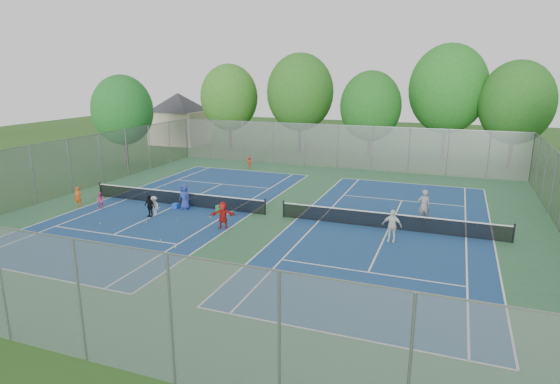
# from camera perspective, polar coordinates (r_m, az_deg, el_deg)

# --- Properties ---
(ground) EXTENTS (120.00, 120.00, 0.00)m
(ground) POSITION_cam_1_polar(r_m,az_deg,el_deg) (29.05, -0.70, -2.94)
(ground) COLOR #234C17
(ground) RESTS_ON ground
(court_pad) EXTENTS (32.00, 32.00, 0.01)m
(court_pad) POSITION_cam_1_polar(r_m,az_deg,el_deg) (29.05, -0.70, -2.93)
(court_pad) COLOR #2D5F3A
(court_pad) RESTS_ON ground
(court_left) EXTENTS (10.97, 23.77, 0.01)m
(court_left) POSITION_cam_1_polar(r_m,az_deg,el_deg) (32.16, -12.40, -1.53)
(court_left) COLOR navy
(court_left) RESTS_ON court_pad
(court_right) EXTENTS (10.97, 23.77, 0.01)m
(court_right) POSITION_cam_1_polar(r_m,az_deg,el_deg) (27.40, 13.11, -4.38)
(court_right) COLOR navy
(court_right) RESTS_ON court_pad
(net_left) EXTENTS (12.87, 0.10, 0.91)m
(net_left) POSITION_cam_1_polar(r_m,az_deg,el_deg) (32.04, -12.44, -0.78)
(net_left) COLOR black
(net_left) RESTS_ON ground
(net_right) EXTENTS (12.87, 0.10, 0.91)m
(net_right) POSITION_cam_1_polar(r_m,az_deg,el_deg) (27.27, 13.16, -3.51)
(net_right) COLOR black
(net_right) RESTS_ON ground
(fence_north) EXTENTS (32.00, 0.10, 4.00)m
(fence_north) POSITION_cam_1_polar(r_m,az_deg,el_deg) (43.53, 7.02, 5.51)
(fence_north) COLOR gray
(fence_north) RESTS_ON ground
(fence_south) EXTENTS (32.00, 0.10, 4.00)m
(fence_south) POSITION_cam_1_polar(r_m,az_deg,el_deg) (15.60, -23.19, -12.17)
(fence_south) COLOR gray
(fence_south) RESTS_ON ground
(fence_west) EXTENTS (0.10, 32.00, 4.00)m
(fence_west) POSITION_cam_1_polar(r_m,az_deg,el_deg) (37.32, -24.27, 2.85)
(fence_west) COLOR gray
(fence_west) RESTS_ON ground
(house) EXTENTS (11.03, 11.03, 7.30)m
(house) POSITION_cam_1_polar(r_m,az_deg,el_deg) (59.44, -12.28, 9.81)
(house) COLOR #B7A88C
(house) RESTS_ON ground
(tree_nw) EXTENTS (6.40, 6.40, 9.58)m
(tree_nw) POSITION_cam_1_polar(r_m,az_deg,el_deg) (53.62, -6.20, 11.38)
(tree_nw) COLOR #443326
(tree_nw) RESTS_ON ground
(tree_nl) EXTENTS (7.20, 7.20, 10.69)m
(tree_nl) POSITION_cam_1_polar(r_m,az_deg,el_deg) (51.45, 2.46, 12.05)
(tree_nl) COLOR #443326
(tree_nl) RESTS_ON ground
(tree_nc) EXTENTS (6.00, 6.00, 8.85)m
(tree_nc) POSITION_cam_1_polar(r_m,az_deg,el_deg) (47.62, 10.99, 10.23)
(tree_nc) COLOR #443326
(tree_nc) RESTS_ON ground
(tree_nr) EXTENTS (7.60, 7.60, 11.42)m
(tree_nr) POSITION_cam_1_polar(r_m,az_deg,el_deg) (49.85, 19.81, 11.73)
(tree_nr) COLOR #443326
(tree_nr) RESTS_ON ground
(tree_ne) EXTENTS (6.60, 6.60, 9.77)m
(tree_ne) POSITION_cam_1_polar(r_m,az_deg,el_deg) (48.13, 26.88, 9.69)
(tree_ne) COLOR #443326
(tree_ne) RESTS_ON ground
(tree_side_w) EXTENTS (5.60, 5.60, 8.47)m
(tree_side_w) POSITION_cam_1_polar(r_m,az_deg,el_deg) (46.28, -18.65, 9.44)
(tree_side_w) COLOR #443326
(tree_side_w) RESTS_ON ground
(ball_crate) EXTENTS (0.42, 0.42, 0.34)m
(ball_crate) POSITION_cam_1_polar(r_m,az_deg,el_deg) (31.34, -12.58, -1.67)
(ball_crate) COLOR blue
(ball_crate) RESTS_ON ground
(ball_hopper) EXTENTS (0.35, 0.35, 0.56)m
(ball_hopper) POSITION_cam_1_polar(r_m,az_deg,el_deg) (29.64, -7.48, -2.15)
(ball_hopper) COLOR green
(ball_hopper) RESTS_ON ground
(student_a) EXTENTS (0.55, 0.43, 1.33)m
(student_a) POSITION_cam_1_polar(r_m,az_deg,el_deg) (33.66, -23.40, -0.55)
(student_a) COLOR #E45415
(student_a) RESTS_ON ground
(student_b) EXTENTS (0.60, 0.51, 1.12)m
(student_b) POSITION_cam_1_polar(r_m,az_deg,el_deg) (32.55, -21.04, -0.99)
(student_b) COLOR #D8548C
(student_b) RESTS_ON ground
(student_c) EXTENTS (0.84, 0.61, 1.18)m
(student_c) POSITION_cam_1_polar(r_m,az_deg,el_deg) (30.26, -15.09, -1.58)
(student_c) COLOR white
(student_c) RESTS_ON ground
(student_d) EXTENTS (0.85, 0.47, 1.38)m
(student_d) POSITION_cam_1_polar(r_m,az_deg,el_deg) (29.79, -15.61, -1.66)
(student_d) COLOR black
(student_d) RESTS_ON ground
(student_e) EXTENTS (0.90, 0.68, 1.65)m
(student_e) POSITION_cam_1_polar(r_m,az_deg,el_deg) (30.88, -11.56, -0.59)
(student_e) COLOR navy
(student_e) RESTS_ON ground
(student_f) EXTENTS (1.54, 0.93, 1.58)m
(student_f) POSITION_cam_1_polar(r_m,az_deg,el_deg) (26.74, -6.98, -2.83)
(student_f) COLOR red
(student_f) RESTS_ON ground
(child_far_baseline) EXTENTS (0.76, 0.49, 1.12)m
(child_far_baseline) POSITION_cam_1_polar(r_m,az_deg,el_deg) (43.40, -3.77, 3.63)
(child_far_baseline) COLOR #9F2616
(child_far_baseline) RESTS_ON ground
(instructor) EXTENTS (0.83, 0.65, 2.00)m
(instructor) POSITION_cam_1_polar(r_m,az_deg,el_deg) (28.88, 17.12, -1.64)
(instructor) COLOR gray
(instructor) RESTS_ON ground
(teen_court_b) EXTENTS (1.05, 0.49, 1.74)m
(teen_court_b) POSITION_cam_1_polar(r_m,az_deg,el_deg) (25.22, 13.47, -4.01)
(teen_court_b) COLOR white
(teen_court_b) RESTS_ON ground
(tennis_ball_0) EXTENTS (0.07, 0.07, 0.07)m
(tennis_ball_0) POSITION_cam_1_polar(r_m,az_deg,el_deg) (27.40, -20.01, -4.86)
(tennis_ball_0) COLOR #A4C12D
(tennis_ball_0) RESTS_ON ground
(tennis_ball_1) EXTENTS (0.07, 0.07, 0.07)m
(tennis_ball_1) POSITION_cam_1_polar(r_m,az_deg,el_deg) (31.62, -14.46, -1.90)
(tennis_ball_1) COLOR yellow
(tennis_ball_1) RESTS_ON ground
(tennis_ball_2) EXTENTS (0.07, 0.07, 0.07)m
(tennis_ball_2) POSITION_cam_1_polar(r_m,az_deg,el_deg) (28.83, -15.99, -3.59)
(tennis_ball_2) COLOR #A9C22D
(tennis_ball_2) RESTS_ON ground
(tennis_ball_3) EXTENTS (0.07, 0.07, 0.07)m
(tennis_ball_3) POSITION_cam_1_polar(r_m,az_deg,el_deg) (29.47, -21.08, -3.62)
(tennis_ball_3) COLOR #C0DB33
(tennis_ball_3) RESTS_ON ground
(tennis_ball_4) EXTENTS (0.07, 0.07, 0.07)m
(tennis_ball_4) POSITION_cam_1_polar(r_m,az_deg,el_deg) (28.98, -8.50, -3.08)
(tennis_ball_4) COLOR #CFE334
(tennis_ball_4) RESTS_ON ground
(tennis_ball_5) EXTENTS (0.07, 0.07, 0.07)m
(tennis_ball_5) POSITION_cam_1_polar(r_m,az_deg,el_deg) (24.44, -12.61, -6.64)
(tennis_ball_5) COLOR yellow
(tennis_ball_5) RESTS_ON ground
(tennis_ball_6) EXTENTS (0.07, 0.07, 0.07)m
(tennis_ball_6) POSITION_cam_1_polar(r_m,az_deg,el_deg) (25.63, -14.37, -5.75)
(tennis_ball_6) COLOR #D4EC37
(tennis_ball_6) RESTS_ON ground
(tennis_ball_7) EXTENTS (0.07, 0.07, 0.07)m
(tennis_ball_7) POSITION_cam_1_polar(r_m,az_deg,el_deg) (32.81, -21.36, -1.86)
(tennis_ball_7) COLOR #C8D732
(tennis_ball_7) RESTS_ON ground
(tennis_ball_8) EXTENTS (0.07, 0.07, 0.07)m
(tennis_ball_8) POSITION_cam_1_polar(r_m,az_deg,el_deg) (28.89, -12.46, -3.33)
(tennis_ball_8) COLOR #A3C42D
(tennis_ball_8) RESTS_ON ground
(tennis_ball_9) EXTENTS (0.07, 0.07, 0.07)m
(tennis_ball_9) POSITION_cam_1_polar(r_m,az_deg,el_deg) (28.23, -7.21, -3.51)
(tennis_ball_9) COLOR yellow
(tennis_ball_9) RESTS_ON ground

